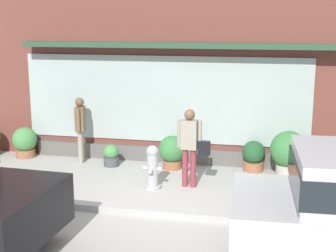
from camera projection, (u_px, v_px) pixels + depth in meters
The scene contains 11 objects.
ground_plane at pixel (147, 210), 8.51m from camera, with size 60.00×60.00×0.00m, color #B2AFA8.
curb_strip at pixel (144, 211), 8.30m from camera, with size 14.00×0.24×0.12m, color #B2B2AD.
storefront at pixel (181, 48), 10.97m from camera, with size 14.00×0.81×5.48m.
fire_hydrant at pixel (152, 167), 9.50m from camera, with size 0.40×0.37×0.88m.
pedestrian_with_handbag at pixel (191, 143), 9.50m from camera, with size 0.67×0.22×1.59m.
pedestrian_passerby at pixel (81, 125), 11.21m from camera, with size 0.25×0.50×1.54m.
potted_plant_by_entrance at pixel (254, 156), 10.65m from camera, with size 0.51×0.51×0.68m.
potted_plant_corner_tall at pixel (111, 155), 11.03m from camera, with size 0.35×0.35×0.50m.
potted_plant_near_hydrant at pixel (289, 152), 10.15m from camera, with size 0.78×0.78×1.01m.
potted_plant_window_right at pixel (172, 151), 10.80m from camera, with size 0.61×0.61×0.76m.
potted_plant_window_center at pixel (25, 142), 11.72m from camera, with size 0.59×0.59×0.74m.
Camera 1 is at (2.07, -7.73, 3.28)m, focal length 51.29 mm.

